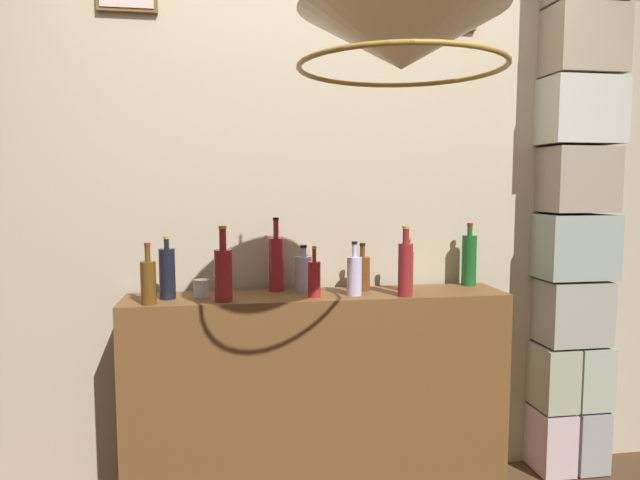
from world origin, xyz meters
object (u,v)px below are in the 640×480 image
(liquor_bottle_mezcal, at_px, (314,278))
(liquor_bottle_gin, at_px, (408,270))
(liquor_bottle_amaro, at_px, (148,281))
(liquor_bottle_sherry, at_px, (469,259))
(pendant_lamp, at_px, (402,42))
(liquor_bottle_brandy, at_px, (276,263))
(glass_tumbler_rocks, at_px, (201,288))
(liquor_bottle_vermouth, at_px, (362,273))
(liquor_bottle_scotch, at_px, (167,273))
(liquor_bottle_rye, at_px, (405,268))
(liquor_bottle_vodka, at_px, (354,275))
(liquor_bottle_whiskey, at_px, (304,273))
(liquor_bottle_port, at_px, (223,273))

(liquor_bottle_mezcal, bearing_deg, liquor_bottle_gin, 8.83)
(liquor_bottle_amaro, relative_size, liquor_bottle_sherry, 0.83)
(liquor_bottle_amaro, height_order, pendant_lamp, pendant_lamp)
(liquor_bottle_brandy, bearing_deg, glass_tumbler_rocks, -164.00)
(liquor_bottle_gin, bearing_deg, liquor_bottle_vermouth, 165.37)
(liquor_bottle_scotch, relative_size, liquor_bottle_vermouth, 1.23)
(liquor_bottle_brandy, relative_size, liquor_bottle_gin, 1.35)
(liquor_bottle_vermouth, bearing_deg, liquor_bottle_sherry, 4.92)
(liquor_bottle_rye, height_order, pendant_lamp, pendant_lamp)
(liquor_bottle_sherry, relative_size, liquor_bottle_vermouth, 1.38)
(liquor_bottle_brandy, xyz_separation_m, glass_tumbler_rocks, (-0.34, -0.10, -0.09))
(liquor_bottle_brandy, bearing_deg, liquor_bottle_rye, -21.13)
(liquor_bottle_mezcal, bearing_deg, liquor_bottle_vodka, 4.26)
(liquor_bottle_whiskey, bearing_deg, liquor_bottle_gin, -11.09)
(liquor_bottle_port, bearing_deg, liquor_bottle_amaro, -177.73)
(liquor_bottle_mezcal, xyz_separation_m, liquor_bottle_amaro, (-0.70, -0.04, 0.01))
(liquor_bottle_vodka, bearing_deg, liquor_bottle_vermouth, 60.11)
(liquor_bottle_vermouth, height_order, glass_tumbler_rocks, liquor_bottle_vermouth)
(liquor_bottle_brandy, distance_m, liquor_bottle_vodka, 0.37)
(liquor_bottle_amaro, bearing_deg, liquor_bottle_gin, 5.44)
(liquor_bottle_gin, bearing_deg, liquor_bottle_sherry, 16.16)
(liquor_bottle_mezcal, height_order, liquor_bottle_amaro, liquor_bottle_amaro)
(liquor_bottle_scotch, relative_size, liquor_bottle_amaro, 1.07)
(liquor_bottle_scotch, height_order, liquor_bottle_brandy, liquor_bottle_brandy)
(liquor_bottle_vodka, relative_size, liquor_bottle_amaro, 0.95)
(liquor_bottle_amaro, height_order, liquor_bottle_rye, liquor_bottle_rye)
(liquor_bottle_scotch, xyz_separation_m, liquor_bottle_vodka, (0.81, -0.05, -0.02))
(pendant_lamp, bearing_deg, liquor_bottle_scotch, 133.88)
(liquor_bottle_scotch, bearing_deg, liquor_bottle_rye, -5.98)
(liquor_bottle_mezcal, xyz_separation_m, glass_tumbler_rocks, (-0.49, 0.07, -0.04))
(liquor_bottle_sherry, bearing_deg, liquor_bottle_whiskey, -179.51)
(liquor_bottle_rye, relative_size, pendant_lamp, 0.49)
(liquor_bottle_scotch, distance_m, liquor_bottle_gin, 1.08)
(liquor_bottle_vodka, distance_m, liquor_bottle_mezcal, 0.18)
(liquor_bottle_rye, bearing_deg, liquor_bottle_brandy, 158.87)
(liquor_bottle_mezcal, height_order, liquor_bottle_gin, liquor_bottle_gin)
(liquor_bottle_scotch, xyz_separation_m, liquor_bottle_brandy, (0.48, 0.11, 0.02))
(liquor_bottle_brandy, xyz_separation_m, pendant_lamp, (0.30, -0.92, 0.79))
(liquor_bottle_amaro, height_order, liquor_bottle_sherry, liquor_bottle_sherry)
(liquor_bottle_brandy, distance_m, liquor_bottle_rye, 0.59)
(liquor_bottle_port, distance_m, glass_tumbler_rocks, 0.16)
(liquor_bottle_brandy, distance_m, glass_tumbler_rocks, 0.36)
(liquor_bottle_brandy, xyz_separation_m, liquor_bottle_sherry, (0.94, -0.00, -0.00))
(liquor_bottle_brandy, distance_m, liquor_bottle_vermouth, 0.40)
(liquor_bottle_scotch, relative_size, liquor_bottle_sherry, 0.89)
(liquor_bottle_gin, relative_size, liquor_bottle_port, 0.79)
(liquor_bottle_port, relative_size, pendant_lamp, 0.50)
(liquor_bottle_scotch, height_order, liquor_bottle_gin, liquor_bottle_scotch)
(liquor_bottle_scotch, distance_m, liquor_bottle_whiskey, 0.61)
(liquor_bottle_mezcal, height_order, liquor_bottle_vermouth, liquor_bottle_mezcal)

